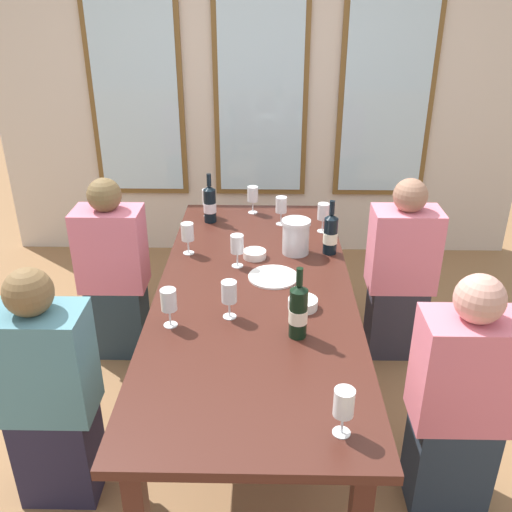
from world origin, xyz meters
name	(u,v)px	position (x,y,z in m)	size (l,w,h in m)	color
ground_plane	(255,409)	(0.00, 0.00, 0.00)	(12.00, 12.00, 0.00)	olive
back_wall_with_windows	(261,73)	(0.00, 2.05, 1.45)	(4.14, 0.10, 2.90)	beige
dining_table	(255,302)	(0.00, 0.00, 0.67)	(0.94, 2.26, 0.74)	#431F17
white_plate_0	(273,277)	(0.09, 0.11, 0.74)	(0.25, 0.25, 0.01)	white
metal_pitcher	(296,236)	(0.21, 0.41, 0.84)	(0.16, 0.16, 0.19)	silver
wine_bottle_0	(298,311)	(0.19, -0.39, 0.86)	(0.08, 0.08, 0.31)	black
wine_bottle_1	(330,234)	(0.40, 0.41, 0.85)	(0.08, 0.08, 0.30)	black
wine_bottle_2	(210,204)	(-0.29, 0.84, 0.85)	(0.08, 0.08, 0.30)	black
tasting_bowl_0	(303,304)	(0.22, -0.17, 0.76)	(0.13, 0.13, 0.05)	white
tasting_bowl_1	(255,254)	(-0.01, 0.34, 0.76)	(0.12, 0.12, 0.04)	white
wine_glass_0	(229,293)	(-0.11, -0.25, 0.86)	(0.07, 0.07, 0.17)	white
wine_glass_1	(188,233)	(-0.37, 0.39, 0.86)	(0.07, 0.07, 0.17)	white
wine_glass_2	(344,404)	(0.30, -0.95, 0.86)	(0.07, 0.07, 0.17)	white
wine_glass_3	(323,213)	(0.38, 0.70, 0.86)	(0.07, 0.07, 0.17)	white
wine_glass_4	(253,195)	(-0.04, 0.99, 0.86)	(0.07, 0.07, 0.17)	white
wine_glass_5	(237,245)	(-0.10, 0.24, 0.86)	(0.07, 0.07, 0.17)	white
wine_glass_6	(281,206)	(0.14, 0.81, 0.86)	(0.07, 0.07, 0.17)	white
wine_glass_7	(208,198)	(-0.31, 0.93, 0.86)	(0.07, 0.07, 0.17)	white
wine_glass_8	(169,302)	(-0.35, -0.33, 0.86)	(0.07, 0.07, 0.17)	white
seated_person_0	(114,274)	(-0.84, 0.54, 0.53)	(0.38, 0.24, 1.11)	#26363F
seated_person_1	(400,275)	(0.84, 0.57, 0.53)	(0.38, 0.24, 1.11)	#2F2D38
seated_person_2	(49,395)	(-0.84, -0.54, 0.53)	(0.38, 0.24, 1.11)	#252239
seated_person_3	(459,404)	(0.84, -0.55, 0.53)	(0.38, 0.24, 1.11)	#273240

